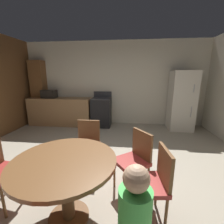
% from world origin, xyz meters
% --- Properties ---
extents(ground_plane, '(14.00, 14.00, 0.00)m').
position_xyz_m(ground_plane, '(0.00, 0.00, 0.00)').
color(ground_plane, '#A89E89').
extents(wall_back, '(6.15, 0.12, 2.70)m').
position_xyz_m(wall_back, '(0.00, 2.98, 1.35)').
color(wall_back, silver).
rests_on(wall_back, ground).
extents(kitchen_counter, '(2.05, 0.60, 0.90)m').
position_xyz_m(kitchen_counter, '(-1.75, 2.58, 0.45)').
color(kitchen_counter, '#9E754C').
rests_on(kitchen_counter, ground).
extents(pantry_column, '(0.44, 0.36, 2.10)m').
position_xyz_m(pantry_column, '(-2.56, 2.76, 1.05)').
color(pantry_column, brown).
rests_on(pantry_column, ground).
extents(oven_range, '(0.60, 0.60, 1.10)m').
position_xyz_m(oven_range, '(-0.38, 2.58, 0.47)').
color(oven_range, black).
rests_on(oven_range, ground).
extents(refrigerator, '(0.68, 0.68, 1.76)m').
position_xyz_m(refrigerator, '(2.07, 2.53, 0.88)').
color(refrigerator, silver).
rests_on(refrigerator, ground).
extents(microwave, '(0.44, 0.32, 0.26)m').
position_xyz_m(microwave, '(-2.12, 2.58, 1.03)').
color(microwave, black).
rests_on(microwave, kitchen_counter).
extents(dining_table, '(1.10, 1.10, 0.76)m').
position_xyz_m(dining_table, '(-0.17, -0.77, 0.59)').
color(dining_table, brown).
rests_on(dining_table, ground).
extents(chair_east, '(0.44, 0.44, 0.87)m').
position_xyz_m(chair_east, '(0.78, -0.66, 0.50)').
color(chair_east, brown).
rests_on(chair_east, ground).
extents(chair_north, '(0.41, 0.41, 0.87)m').
position_xyz_m(chair_north, '(-0.19, 0.18, 0.50)').
color(chair_north, brown).
rests_on(chair_north, ground).
extents(chair_northeast, '(0.56, 0.56, 0.87)m').
position_xyz_m(chair_northeast, '(0.60, -0.21, 0.50)').
color(chair_northeast, brown).
rests_on(chair_northeast, ground).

